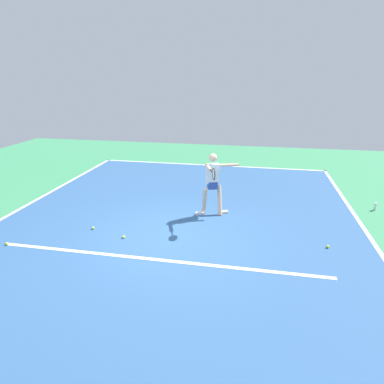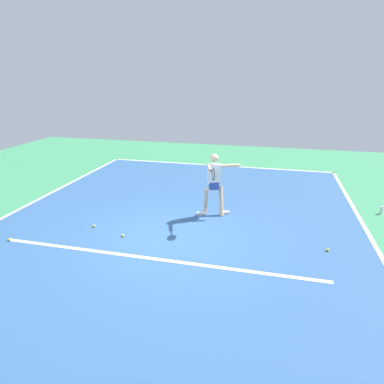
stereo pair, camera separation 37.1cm
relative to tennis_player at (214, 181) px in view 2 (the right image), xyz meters
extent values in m
plane|color=#388456|center=(0.81, 1.62, -0.97)|extent=(22.65, 22.65, 0.00)
cube|color=#2D5484|center=(0.81, 1.62, -0.97)|extent=(9.42, 13.85, 0.00)
cube|color=white|center=(0.81, -5.26, -0.97)|extent=(9.42, 0.10, 0.01)
cube|color=white|center=(5.47, 1.62, -0.97)|extent=(0.10, 13.85, 0.01)
cube|color=white|center=(0.81, 2.59, -0.97)|extent=(7.06, 0.10, 0.01)
cube|color=white|center=(0.81, -5.06, -0.97)|extent=(0.10, 0.30, 0.01)
cylinder|color=beige|center=(-0.18, -0.10, -0.58)|extent=(0.22, 0.37, 0.82)
cube|color=white|center=(-0.30, -0.15, -0.94)|extent=(0.26, 0.18, 0.07)
cylinder|color=beige|center=(0.22, 0.04, -0.58)|extent=(0.22, 0.37, 0.82)
cube|color=white|center=(0.33, 0.08, -0.94)|extent=(0.26, 0.18, 0.07)
cube|color=#2D4799|center=(0.02, -0.03, -0.13)|extent=(0.30, 0.27, 0.20)
cube|color=white|center=(0.02, -0.03, 0.19)|extent=(0.38, 0.28, 0.52)
sphere|color=beige|center=(0.02, -0.03, 0.62)|extent=(0.21, 0.21, 0.21)
cylinder|color=beige|center=(-0.39, -0.18, 0.40)|extent=(0.52, 0.25, 0.08)
cylinder|color=beige|center=(0.09, 0.27, 0.43)|extent=(0.25, 0.52, 0.08)
cylinder|color=black|center=(-0.04, 0.62, 0.43)|extent=(0.10, 0.22, 0.03)
torus|color=black|center=(-0.12, 0.85, 0.43)|extent=(0.12, 0.28, 0.29)
cylinder|color=silver|center=(-0.12, 0.85, 0.43)|extent=(0.09, 0.24, 0.25)
sphere|color=yellow|center=(-2.77, 1.38, -0.94)|extent=(0.07, 0.07, 0.07)
sphere|color=#CCE033|center=(2.79, 1.50, -0.94)|extent=(0.07, 0.07, 0.07)
sphere|color=#CCE033|center=(1.86, 1.81, -0.94)|extent=(0.07, 0.07, 0.07)
sphere|color=yellow|center=(4.31, 2.63, -0.94)|extent=(0.07, 0.07, 0.07)
cylinder|color=white|center=(-4.48, -1.19, -0.86)|extent=(0.07, 0.07, 0.22)
camera|label=1|loc=(-1.07, 8.35, 2.63)|focal=30.98mm
camera|label=2|loc=(-1.43, 8.27, 2.63)|focal=30.98mm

